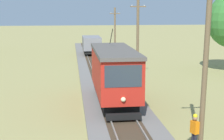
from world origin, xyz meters
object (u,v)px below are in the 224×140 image
object	(u,v)px
utility_pole_near_tram	(206,61)
gravel_pile	(126,52)
track_worker	(195,131)
red_tram	(114,73)
utility_pole_mid	(138,38)
utility_pole_far	(115,32)
freight_car	(92,44)

from	to	relation	value
utility_pole_near_tram	gravel_pile	world-z (taller)	utility_pole_near_tram
utility_pole_near_tram	track_worker	bearing A→B (deg)	-160.37
red_tram	utility_pole_near_tram	size ratio (longest dim) A/B	1.05
utility_pole_mid	track_worker	bearing A→B (deg)	-91.55
utility_pole_mid	utility_pole_far	size ratio (longest dim) A/B	1.14
utility_pole_mid	utility_pole_near_tram	bearing A→B (deg)	-90.00
utility_pole_mid	red_tram	bearing A→B (deg)	-112.03
gravel_pile	utility_pole_mid	bearing A→B (deg)	-95.69
freight_car	utility_pole_mid	bearing A→B (deg)	-79.71
freight_car	utility_pole_mid	xyz separation A→B (m)	(3.09, -17.03, 2.30)
gravel_pile	utility_pole_far	bearing A→B (deg)	-159.73
utility_pole_near_tram	freight_car	bearing A→B (deg)	95.42
utility_pole_far	gravel_pile	xyz separation A→B (m)	(1.63, 0.60, -2.86)
red_tram	utility_pole_far	xyz separation A→B (m)	(3.09, 23.41, 1.19)
freight_car	gravel_pile	distance (m)	4.88
red_tram	freight_car	bearing A→B (deg)	90.01
utility_pole_mid	track_worker	distance (m)	15.96
utility_pole_far	gravel_pile	world-z (taller)	utility_pole_far
utility_pole_mid	gravel_pile	world-z (taller)	utility_pole_mid
gravel_pile	track_worker	distance (m)	32.14
freight_car	track_worker	distance (m)	32.83
red_tram	utility_pole_far	distance (m)	23.65
red_tram	utility_pole_mid	world-z (taller)	utility_pole_mid
red_tram	track_worker	distance (m)	8.57
utility_pole_far	utility_pole_mid	bearing A→B (deg)	-90.00
freight_car	track_worker	size ratio (longest dim) A/B	2.91
utility_pole_far	track_worker	world-z (taller)	utility_pole_far
freight_car	utility_pole_near_tram	size ratio (longest dim) A/B	0.64
freight_car	utility_pole_far	bearing A→B (deg)	-21.97
freight_car	utility_pole_near_tram	xyz separation A→B (m)	(3.09, -32.57, 2.60)
utility_pole_mid	gravel_pile	bearing A→B (deg)	84.31
utility_pole_mid	gravel_pile	xyz separation A→B (m)	(1.63, 16.38, -3.34)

